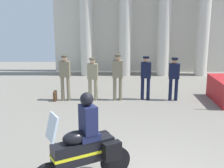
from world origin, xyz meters
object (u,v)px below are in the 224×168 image
at_px(officer_in_row_2, 117,74).
at_px(officer_in_row_3, 145,74).
at_px(motorcycle_with_rider, 85,147).
at_px(officer_in_row_4, 173,76).
at_px(briefcase_on_ground, 54,96).
at_px(officer_in_row_1, 92,76).
at_px(officer_in_row_0, 64,74).

distance_m(officer_in_row_2, officer_in_row_3, 1.06).
bearing_deg(officer_in_row_3, motorcycle_with_rider, 78.13).
bearing_deg(officer_in_row_3, officer_in_row_4, 179.94).
bearing_deg(officer_in_row_2, motorcycle_with_rider, 88.18).
xyz_separation_m(officer_in_row_2, officer_in_row_4, (2.11, -0.03, -0.07)).
bearing_deg(briefcase_on_ground, officer_in_row_1, 1.81).
bearing_deg(officer_in_row_4, motorcycle_with_rider, 68.69).
relative_size(officer_in_row_3, motorcycle_with_rider, 0.88).
relative_size(officer_in_row_4, motorcycle_with_rider, 0.86).
distance_m(officer_in_row_0, officer_in_row_2, 1.97).
height_order(officer_in_row_4, motorcycle_with_rider, motorcycle_with_rider).
distance_m(officer_in_row_0, officer_in_row_3, 3.03).
bearing_deg(officer_in_row_0, officer_in_row_4, -174.65).
bearing_deg(briefcase_on_ground, officer_in_row_4, 0.27).
xyz_separation_m(officer_in_row_1, officer_in_row_3, (2.00, 0.08, 0.03)).
bearing_deg(officer_in_row_0, briefcase_on_ground, 8.88).
bearing_deg(officer_in_row_3, officer_in_row_0, 7.22).
bearing_deg(officer_in_row_1, officer_in_row_4, -175.06).
height_order(motorcycle_with_rider, briefcase_on_ground, motorcycle_with_rider).
bearing_deg(officer_in_row_1, officer_in_row_2, -174.29).
bearing_deg(briefcase_on_ground, motorcycle_with_rider, -73.45).
distance_m(officer_in_row_3, officer_in_row_4, 1.05).
height_order(officer_in_row_0, officer_in_row_2, officer_in_row_2).
distance_m(officer_in_row_0, motorcycle_with_rider, 5.76).
distance_m(officer_in_row_0, officer_in_row_4, 4.08).
height_order(officer_in_row_0, briefcase_on_ground, officer_in_row_0).
relative_size(officer_in_row_0, officer_in_row_1, 1.06).
distance_m(officer_in_row_0, briefcase_on_ground, 0.94).
xyz_separation_m(officer_in_row_1, briefcase_on_ground, (-1.44, -0.05, -0.78)).
height_order(officer_in_row_3, officer_in_row_4, officer_in_row_3).
xyz_separation_m(officer_in_row_4, briefcase_on_ground, (-4.48, -0.02, -0.79)).
height_order(officer_in_row_1, officer_in_row_3, officer_in_row_3).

